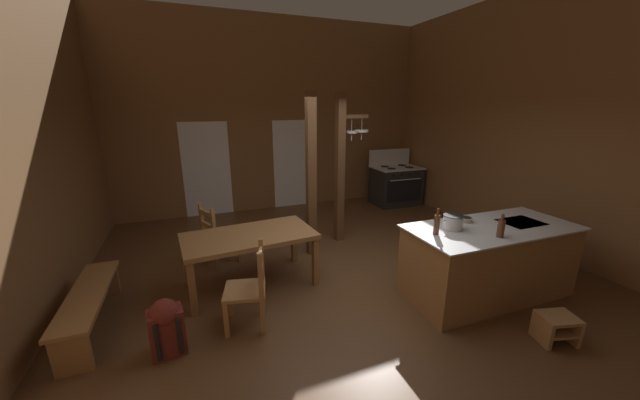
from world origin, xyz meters
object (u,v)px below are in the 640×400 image
backpack (166,326)px  mixing_bowl_on_counter (466,219)px  ladderback_chair_near_window (217,235)px  bench_along_left_wall (89,303)px  kitchen_island (488,261)px  stove_range (396,185)px  bottle_short_on_counter (437,224)px  bottle_tall_on_counter (501,228)px  stockpot_on_counter (453,222)px  dining_table (249,240)px  step_stool (557,326)px  ladderback_chair_by_post (250,288)px

backpack → mixing_bowl_on_counter: (3.62, -0.04, 0.65)m
ladderback_chair_near_window → bench_along_left_wall: bearing=-141.6°
kitchen_island → stove_range: (1.24, 3.95, 0.02)m
bottle_short_on_counter → ladderback_chair_near_window: bearing=137.4°
bottle_tall_on_counter → stockpot_on_counter: bearing=129.2°
ladderback_chair_near_window → stockpot_on_counter: bearing=-38.3°
bench_along_left_wall → mixing_bowl_on_counter: (4.42, -0.78, 0.66)m
dining_table → mixing_bowl_on_counter: 2.84m
bench_along_left_wall → bottle_short_on_counter: bottle_short_on_counter is taller
stove_range → dining_table: size_ratio=0.75×
step_stool → bottle_short_on_counter: bearing=127.7°
ladderback_chair_near_window → stockpot_on_counter: (2.62, -2.07, 0.57)m
ladderback_chair_by_post → backpack: 0.87m
step_stool → bottle_tall_on_counter: bottle_tall_on_counter is taller
stockpot_on_counter → bottle_tall_on_counter: bottle_tall_on_counter is taller
stockpot_on_counter → mixing_bowl_on_counter: bearing=22.9°
stockpot_on_counter → bottle_short_on_counter: size_ratio=0.98×
backpack → bottle_short_on_counter: bottle_short_on_counter is taller
backpack → bottle_short_on_counter: (2.96, -0.26, 0.75)m
bench_along_left_wall → bottle_tall_on_counter: bottle_tall_on_counter is taller
kitchen_island → backpack: kitchen_island is taller
step_stool → mixing_bowl_on_counter: mixing_bowl_on_counter is taller
step_stool → ladderback_chair_near_window: bearing=134.6°
stove_range → bottle_tall_on_counter: stove_range is taller
kitchen_island → mixing_bowl_on_counter: (-0.19, 0.26, 0.50)m
step_stool → mixing_bowl_on_counter: size_ratio=2.54×
dining_table → bottle_tall_on_counter: 3.08m
kitchen_island → mixing_bowl_on_counter: mixing_bowl_on_counter is taller
backpack → stockpot_on_counter: stockpot_on_counter is taller
ladderback_chair_near_window → ladderback_chair_by_post: size_ratio=1.00×
ladderback_chair_near_window → bottle_short_on_counter: (2.32, -2.14, 0.61)m
mixing_bowl_on_counter → bottle_short_on_counter: (-0.65, -0.21, 0.10)m
backpack → kitchen_island: bearing=-4.6°
bench_along_left_wall → stockpot_on_counter: (4.07, -0.92, 0.72)m
backpack → bottle_short_on_counter: 3.07m
kitchen_island → bench_along_left_wall: kitchen_island is taller
kitchen_island → stove_range: size_ratio=1.65×
ladderback_chair_by_post → stockpot_on_counter: size_ratio=3.08×
step_stool → stockpot_on_counter: bearing=114.3°
ladderback_chair_by_post → bottle_short_on_counter: 2.24m
stove_range → bottle_short_on_counter: (-2.08, -3.90, 0.58)m
kitchen_island → bottle_tall_on_counter: 0.68m
dining_table → ladderback_chair_by_post: bearing=-100.3°
ladderback_chair_near_window → dining_table: bearing=-67.0°
stockpot_on_counter → ladderback_chair_near_window: bearing=141.7°
stove_range → bottle_tall_on_counter: size_ratio=4.87×
stove_range → step_stool: stove_range is taller
ladderback_chair_near_window → backpack: ladderback_chair_near_window is taller
kitchen_island → stockpot_on_counter: bearing=168.0°
mixing_bowl_on_counter → bottle_tall_on_counter: 0.55m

